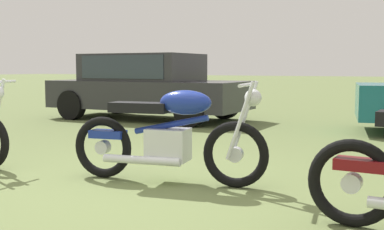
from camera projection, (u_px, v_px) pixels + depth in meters
ground_plane at (137, 190)px, 4.58m from camera, size 120.00×120.00×0.00m
motorcycle_blue at (169, 135)px, 4.82m from camera, size 2.03×0.75×1.02m
car_charcoal at (146, 83)px, 10.74m from camera, size 4.32×1.89×1.43m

